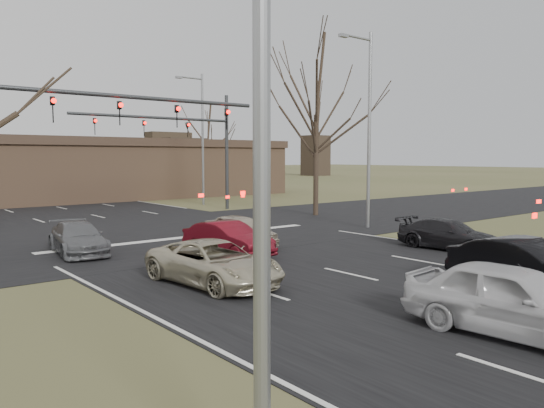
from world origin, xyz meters
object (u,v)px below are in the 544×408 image
at_px(mast_arm_near, 69,122).
at_px(mast_arm_far, 192,137).
at_px(car_red_ahead, 228,239).
at_px(car_white_sedan, 514,300).
at_px(car_grey_ahead, 78,238).
at_px(car_silver_suv, 214,263).
at_px(car_charcoal_sedan, 449,234).
at_px(building, 58,169).
at_px(car_black_hatch, 528,266).
at_px(car_silver_ahead, 240,230).
at_px(streetlight_right_near, 367,120).
at_px(streetlight_right_far, 201,132).

bearing_deg(mast_arm_near, mast_arm_far, 41.22).
bearing_deg(car_red_ahead, car_white_sedan, -99.66).
bearing_deg(car_grey_ahead, car_red_ahead, -36.50).
relative_size(car_silver_suv, car_white_sedan, 1.02).
bearing_deg(car_charcoal_sedan, building, 92.42).
relative_size(mast_arm_near, mast_arm_far, 1.09).
distance_m(mast_arm_far, car_black_hatch, 25.22).
distance_m(building, car_silver_suv, 33.96).
height_order(building, car_silver_ahead, building).
xyz_separation_m(mast_arm_near, streetlight_right_near, (14.05, -3.00, 0.51)).
xyz_separation_m(mast_arm_far, car_black_hatch, (-4.01, -24.53, -4.29)).
bearing_deg(car_black_hatch, streetlight_right_near, 67.50).
bearing_deg(car_grey_ahead, car_black_hatch, -53.80).
xyz_separation_m(car_white_sedan, car_black_hatch, (3.84, 1.49, -0.04)).
bearing_deg(streetlight_right_far, car_silver_suv, -120.78).
distance_m(streetlight_right_far, car_silver_ahead, 20.09).
bearing_deg(car_black_hatch, mast_arm_far, 88.18).
xyz_separation_m(building, car_silver_ahead, (-1.50, -28.36, -2.01)).
bearing_deg(mast_arm_near, streetlight_right_far, 43.89).
height_order(mast_arm_near, car_silver_ahead, mast_arm_near).
distance_m(car_white_sedan, car_black_hatch, 4.12).
xyz_separation_m(streetlight_right_far, car_silver_ahead, (-8.82, -17.36, -4.93)).
height_order(streetlight_right_near, car_silver_ahead, streetlight_right_near).
relative_size(building, car_silver_ahead, 11.04).
bearing_deg(mast_arm_near, car_black_hatch, -63.00).
bearing_deg(streetlight_right_far, car_black_hatch, -104.06).
bearing_deg(streetlight_right_far, car_silver_ahead, -116.93).
relative_size(streetlight_right_near, streetlight_right_far, 1.00).
bearing_deg(car_silver_suv, mast_arm_near, 92.63).
height_order(mast_arm_far, car_charcoal_sedan, mast_arm_far).
xyz_separation_m(mast_arm_far, car_grey_ahead, (-11.53, -10.92, -4.42)).
distance_m(building, streetlight_right_near, 28.97).
relative_size(car_silver_suv, car_black_hatch, 1.04).
relative_size(mast_arm_far, car_silver_ahead, 2.89).
distance_m(car_silver_suv, car_black_hatch, 8.73).
relative_size(car_silver_suv, car_red_ahead, 1.18).
bearing_deg(streetlight_right_near, car_grey_ahead, 171.66).
xyz_separation_m(mast_arm_far, car_silver_suv, (-10.18, -18.36, -4.38)).
relative_size(mast_arm_near, car_grey_ahead, 2.92).
relative_size(streetlight_right_far, car_silver_suv, 2.18).
distance_m(car_grey_ahead, car_red_ahead, 5.80).
bearing_deg(car_silver_ahead, mast_arm_near, 149.62).
height_order(car_white_sedan, car_grey_ahead, car_white_sedan).
bearing_deg(car_white_sedan, car_red_ahead, 82.03).
bearing_deg(car_silver_suv, car_white_sedan, -78.76).
bearing_deg(car_white_sedan, car_silver_ahead, 74.94).
xyz_separation_m(mast_arm_near, streetlight_right_far, (14.55, 14.00, 0.51)).
relative_size(mast_arm_far, car_silver_suv, 2.43).
bearing_deg(building, streetlight_right_near, -76.31).
bearing_deg(car_silver_ahead, car_black_hatch, -81.44).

